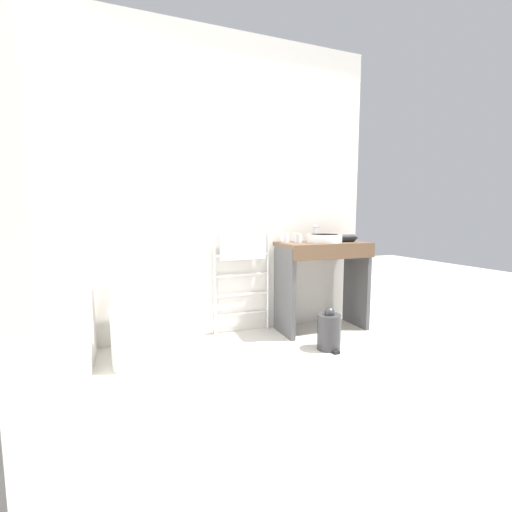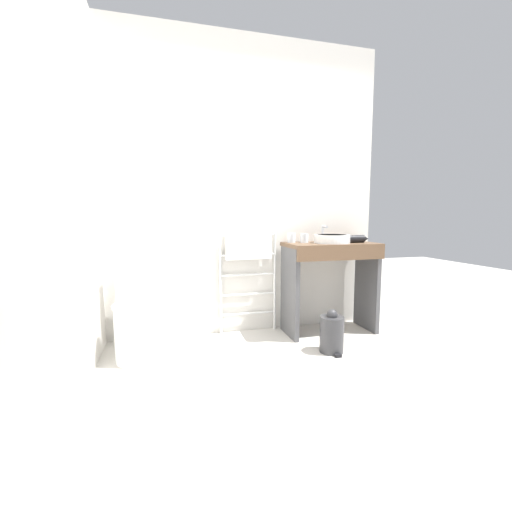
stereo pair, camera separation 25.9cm
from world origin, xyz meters
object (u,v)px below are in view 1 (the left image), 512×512
at_px(towel_radiator, 243,259).
at_px(cup_near_wall, 285,238).
at_px(sink_basin, 324,238).
at_px(hair_dryer, 347,238).
at_px(trash_bin, 329,331).
at_px(toilet, 137,318).
at_px(cup_near_edge, 298,238).

xyz_separation_m(towel_radiator, cup_near_wall, (0.39, -0.07, 0.19)).
relative_size(sink_basin, hair_dryer, 1.57).
relative_size(towel_radiator, hair_dryer, 4.62).
xyz_separation_m(cup_near_wall, trash_bin, (0.13, -0.57, -0.73)).
xyz_separation_m(toilet, towel_radiator, (0.94, 0.32, 0.37)).
bearing_deg(sink_basin, trash_bin, -115.50).
bearing_deg(towel_radiator, trash_bin, -50.50).
height_order(sink_basin, hair_dryer, sink_basin).
distance_m(toilet, towel_radiator, 1.06).
bearing_deg(toilet, trash_bin, -12.28).
bearing_deg(toilet, sink_basin, 3.53).
relative_size(cup_near_wall, trash_bin, 0.25).
bearing_deg(sink_basin, hair_dryer, -1.16).
relative_size(toilet, cup_near_wall, 9.14).
bearing_deg(trash_bin, sink_basin, 64.50).
relative_size(toilet, sink_basin, 2.49).
bearing_deg(hair_dryer, towel_radiator, 167.16).
bearing_deg(cup_near_edge, trash_bin, -87.10).
height_order(cup_near_wall, cup_near_edge, cup_near_wall).
relative_size(cup_near_edge, hair_dryer, 0.40).
height_order(towel_radiator, cup_near_wall, towel_radiator).
xyz_separation_m(towel_radiator, cup_near_edge, (0.50, -0.12, 0.18)).
relative_size(toilet, cup_near_edge, 9.86).
bearing_deg(cup_near_edge, sink_basin, -23.45).
distance_m(toilet, cup_near_edge, 1.55).
distance_m(cup_near_wall, cup_near_edge, 0.12).
bearing_deg(cup_near_edge, cup_near_wall, 154.97).
bearing_deg(towel_radiator, hair_dryer, -12.84).
height_order(toilet, cup_near_wall, cup_near_wall).
bearing_deg(cup_near_wall, cup_near_edge, -25.03).
height_order(hair_dryer, trash_bin, hair_dryer).
distance_m(toilet, hair_dryer, 1.99).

